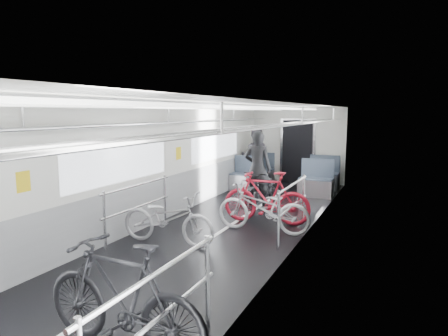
# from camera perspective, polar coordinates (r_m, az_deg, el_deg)

# --- Properties ---
(car_shell) EXTENTS (3.02, 14.01, 2.41)m
(car_shell) POSITION_cam_1_polar(r_m,az_deg,el_deg) (8.11, 1.70, -0.03)
(car_shell) COLOR black
(car_shell) RESTS_ON ground
(bike_left_far) EXTENTS (1.76, 0.69, 0.91)m
(bike_left_far) POSITION_cam_1_polar(r_m,az_deg,el_deg) (6.95, -8.03, -7.13)
(bike_left_far) COLOR #9E9EA2
(bike_left_far) RESTS_ON floor
(bike_right_near) EXTENTS (1.86, 0.59, 1.11)m
(bike_right_near) POSITION_cam_1_polar(r_m,az_deg,el_deg) (4.01, -14.35, -17.42)
(bike_right_near) COLOR black
(bike_right_near) RESTS_ON floor
(bike_right_mid) EXTENTS (1.81, 0.65, 0.95)m
(bike_right_mid) POSITION_cam_1_polar(r_m,az_deg,el_deg) (7.58, 5.56, -5.68)
(bike_right_mid) COLOR silver
(bike_right_mid) RESTS_ON floor
(bike_right_far) EXTENTS (1.83, 0.64, 1.08)m
(bike_right_far) POSITION_cam_1_polar(r_m,az_deg,el_deg) (8.16, 6.06, -4.21)
(bike_right_far) COLOR #AE1527
(bike_right_far) RESTS_ON floor
(bike_aisle) EXTENTS (0.89, 1.77, 0.89)m
(bike_aisle) POSITION_cam_1_polar(r_m,az_deg,el_deg) (9.60, 5.78, -2.94)
(bike_aisle) COLOR black
(bike_aisle) RESTS_ON floor
(person_standing) EXTENTS (0.70, 0.50, 1.82)m
(person_standing) POSITION_cam_1_polar(r_m,az_deg,el_deg) (9.68, 4.81, -0.03)
(person_standing) COLOR black
(person_standing) RESTS_ON floor
(person_seated) EXTENTS (1.01, 0.88, 1.78)m
(person_seated) POSITION_cam_1_polar(r_m,az_deg,el_deg) (12.27, 4.46, 1.56)
(person_seated) COLOR #2E2C33
(person_seated) RESTS_ON floor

